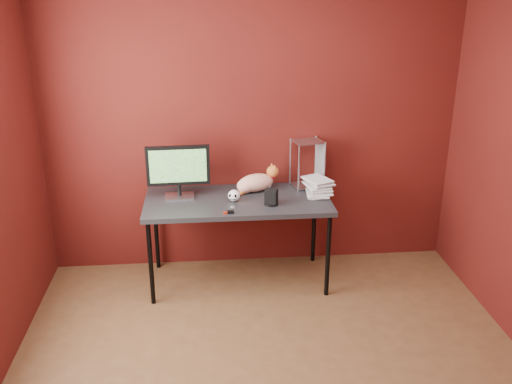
{
  "coord_description": "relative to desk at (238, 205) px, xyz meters",
  "views": [
    {
      "loc": [
        -0.4,
        -2.92,
        2.47
      ],
      "look_at": [
        -0.02,
        1.15,
        0.89
      ],
      "focal_mm": 40.0,
      "sensor_mm": 36.0,
      "label": 1
    }
  ],
  "objects": [
    {
      "name": "cat",
      "position": [
        0.17,
        0.17,
        0.13
      ],
      "size": [
        0.42,
        0.31,
        0.22
      ],
      "rotation": [
        0.0,
        0.0,
        0.35
      ],
      "color": "#D4572C",
      "rests_on": "desk"
    },
    {
      "name": "room",
      "position": [
        0.15,
        -1.37,
        0.75
      ],
      "size": [
        3.52,
        3.52,
        2.61
      ],
      "color": "#52341C",
      "rests_on": "ground"
    },
    {
      "name": "skull_mug",
      "position": [
        -0.03,
        -0.04,
        0.1
      ],
      "size": [
        0.1,
        0.1,
        0.09
      ],
      "rotation": [
        0.0,
        0.0,
        -0.32
      ],
      "color": "white",
      "rests_on": "desk"
    },
    {
      "name": "pocket_knife",
      "position": [
        -0.09,
        -0.29,
        0.06
      ],
      "size": [
        0.07,
        0.03,
        0.01
      ],
      "primitive_type": "cube",
      "rotation": [
        0.0,
        0.0,
        0.18
      ],
      "color": "maroon",
      "rests_on": "desk"
    },
    {
      "name": "black_gadget",
      "position": [
        -0.07,
        -0.29,
        0.06
      ],
      "size": [
        0.05,
        0.03,
        0.02
      ],
      "primitive_type": "cube",
      "rotation": [
        0.0,
        0.0,
        0.08
      ],
      "color": "black",
      "rests_on": "desk"
    },
    {
      "name": "washer",
      "position": [
        -0.05,
        -0.17,
        0.05
      ],
      "size": [
        0.04,
        0.04,
        0.0
      ],
      "primitive_type": "cylinder",
      "color": "#A1A2A6",
      "rests_on": "desk"
    },
    {
      "name": "book_stack",
      "position": [
        0.59,
        0.05,
        0.77
      ],
      "size": [
        0.26,
        0.29,
        1.44
      ],
      "rotation": [
        0.0,
        0.0,
        0.1
      ],
      "color": "beige",
      "rests_on": "desk"
    },
    {
      "name": "speaker",
      "position": [
        0.26,
        -0.14,
        0.11
      ],
      "size": [
        0.12,
        0.11,
        0.13
      ],
      "rotation": [
        0.0,
        0.0,
        -0.39
      ],
      "color": "black",
      "rests_on": "desk"
    },
    {
      "name": "desk",
      "position": [
        0.0,
        0.0,
        0.0
      ],
      "size": [
        1.5,
        0.7,
        0.75
      ],
      "color": "black",
      "rests_on": "ground"
    },
    {
      "name": "monitor",
      "position": [
        -0.47,
        0.08,
        0.3
      ],
      "size": [
        0.51,
        0.17,
        0.44
      ],
      "rotation": [
        0.0,
        0.0,
        0.04
      ],
      "color": "#A1A2A6",
      "rests_on": "desk"
    },
    {
      "name": "wire_rack",
      "position": [
        0.61,
        0.25,
        0.25
      ],
      "size": [
        0.27,
        0.24,
        0.41
      ],
      "rotation": [
        0.0,
        0.0,
        0.23
      ],
      "color": "#A1A2A6",
      "rests_on": "desk"
    }
  ]
}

